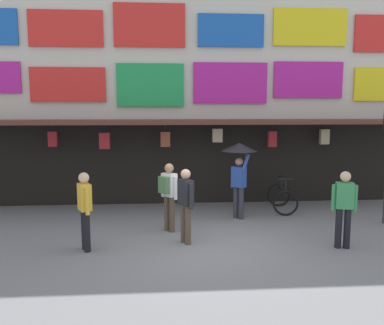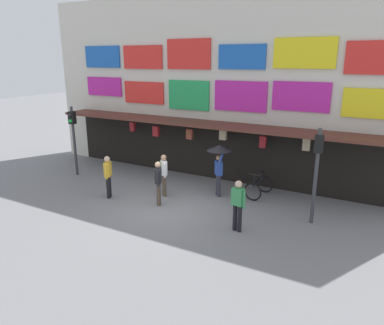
# 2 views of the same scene
# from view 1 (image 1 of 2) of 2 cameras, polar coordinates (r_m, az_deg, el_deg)

# --- Properties ---
(ground_plane) EXTENTS (80.00, 80.00, 0.00)m
(ground_plane) POSITION_cam_1_polar(r_m,az_deg,el_deg) (9.05, 1.55, -11.63)
(ground_plane) COLOR slate
(shopfront) EXTENTS (18.00, 2.60, 8.00)m
(shopfront) POSITION_cam_1_polar(r_m,az_deg,el_deg) (13.12, -0.40, 11.96)
(shopfront) COLOR beige
(shopfront) RESTS_ON ground
(bicycle_parked) EXTENTS (0.85, 1.23, 1.05)m
(bicycle_parked) POSITION_cam_1_polar(r_m,az_deg,el_deg) (12.07, 12.72, -4.92)
(bicycle_parked) COLOR black
(bicycle_parked) RESTS_ON ground
(pedestrian_in_blue) EXTENTS (0.35, 0.49, 1.68)m
(pedestrian_in_blue) POSITION_cam_1_polar(r_m,az_deg,el_deg) (8.73, -15.02, -6.13)
(pedestrian_in_blue) COLOR black
(pedestrian_in_blue) RESTS_ON ground
(pedestrian_in_green) EXTENTS (0.47, 0.47, 1.68)m
(pedestrian_in_green) POSITION_cam_1_polar(r_m,az_deg,el_deg) (9.74, -3.36, -4.22)
(pedestrian_in_green) COLOR brown
(pedestrian_in_green) RESTS_ON ground
(pedestrian_in_black) EXTENTS (0.52, 0.30, 1.68)m
(pedestrian_in_black) POSITION_cam_1_polar(r_m,az_deg,el_deg) (9.17, 20.84, -5.70)
(pedestrian_in_black) COLOR black
(pedestrian_in_black) RESTS_ON ground
(pedestrian_with_umbrella) EXTENTS (0.96, 0.96, 2.08)m
(pedestrian_with_umbrella) POSITION_cam_1_polar(r_m,az_deg,el_deg) (10.82, 6.73, 0.49)
(pedestrian_with_umbrella) COLOR #2D2D38
(pedestrian_with_umbrella) RESTS_ON ground
(pedestrian_in_white) EXTENTS (0.36, 0.48, 1.68)m
(pedestrian_in_white) POSITION_cam_1_polar(r_m,az_deg,el_deg) (8.88, -0.91, -5.62)
(pedestrian_in_white) COLOR brown
(pedestrian_in_white) RESTS_ON ground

